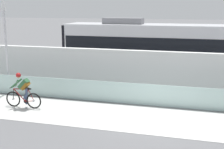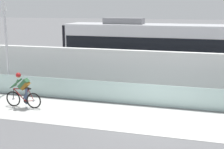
{
  "view_description": "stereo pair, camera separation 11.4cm",
  "coord_description": "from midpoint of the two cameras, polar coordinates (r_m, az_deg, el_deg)",
  "views": [
    {
      "loc": [
        1.58,
        -12.05,
        4.52
      ],
      "look_at": [
        -2.41,
        2.35,
        1.25
      ],
      "focal_mm": 50.28,
      "sensor_mm": 36.0,
      "label": 1
    },
    {
      "loc": [
        1.69,
        -12.02,
        4.52
      ],
      "look_at": [
        -2.41,
        2.35,
        1.25
      ],
      "focal_mm": 50.28,
      "sensor_mm": 36.0,
      "label": 2
    }
  ],
  "objects": [
    {
      "name": "cyclist_on_bike",
      "position": [
        14.7,
        -15.67,
        -2.86
      ],
      "size": [
        1.77,
        0.58,
        1.61
      ],
      "color": "black",
      "rests_on": "ground"
    },
    {
      "name": "lamp_post_antenna",
      "position": [
        17.24,
        -18.63,
        7.62
      ],
      "size": [
        0.28,
        0.28,
        5.2
      ],
      "color": "gray",
      "rests_on": "ground"
    },
    {
      "name": "tram",
      "position": [
        19.24,
        8.02,
        4.38
      ],
      "size": [
        11.06,
        2.54,
        3.81
      ],
      "color": "silver",
      "rests_on": "ground"
    },
    {
      "name": "tram_rail_near",
      "position": [
        18.79,
        10.46,
        -1.77
      ],
      "size": [
        32.0,
        0.08,
        0.01
      ],
      "primitive_type": "cube",
      "color": "#595654",
      "rests_on": "ground"
    },
    {
      "name": "ground_plane",
      "position": [
        12.96,
        7.74,
        -8.19
      ],
      "size": [
        200.0,
        200.0,
        0.0
      ],
      "primitive_type": "plane",
      "color": "slate"
    },
    {
      "name": "glass_parapet",
      "position": [
        14.55,
        8.86,
        -3.83
      ],
      "size": [
        32.0,
        0.05,
        1.01
      ],
      "primitive_type": "cube",
      "color": "silver",
      "rests_on": "ground"
    },
    {
      "name": "bike_path_deck",
      "position": [
        12.96,
        7.74,
        -8.16
      ],
      "size": [
        32.0,
        3.2,
        0.01
      ],
      "primitive_type": "cube",
      "color": "silver",
      "rests_on": "ground"
    },
    {
      "name": "tram_rail_far",
      "position": [
        20.18,
        10.87,
        -0.81
      ],
      "size": [
        32.0,
        0.08,
        0.01
      ],
      "primitive_type": "cube",
      "color": "#595654",
      "rests_on": "ground"
    },
    {
      "name": "concrete_barrier_wall",
      "position": [
        16.13,
        9.74,
        0.1
      ],
      "size": [
        32.0,
        0.36,
        2.3
      ],
      "primitive_type": "cube",
      "color": "white",
      "rests_on": "ground"
    }
  ]
}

